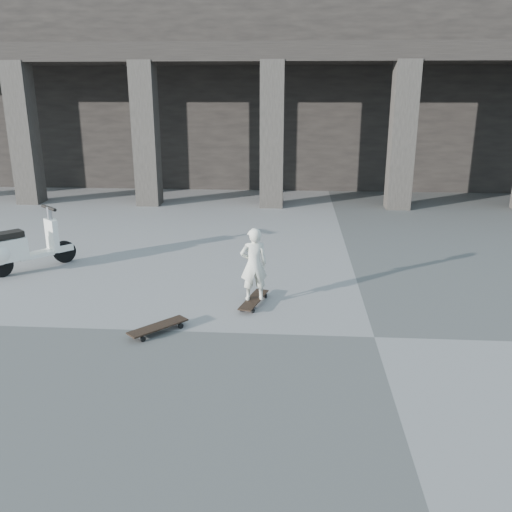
# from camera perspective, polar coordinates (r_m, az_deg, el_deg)

# --- Properties ---
(ground) EXTENTS (90.00, 90.00, 0.00)m
(ground) POSITION_cam_1_polar(r_m,az_deg,el_deg) (7.72, 12.35, -8.35)
(ground) COLOR #4B4B49
(ground) RESTS_ON ground
(colonnade) EXTENTS (28.00, 8.82, 6.00)m
(colonnade) POSITION_cam_1_polar(r_m,az_deg,el_deg) (20.69, 7.53, 16.49)
(colonnade) COLOR black
(colonnade) RESTS_ON ground
(longboard) EXTENTS (0.43, 0.94, 0.09)m
(longboard) POSITION_cam_1_polar(r_m,az_deg,el_deg) (8.59, -0.23, -4.67)
(longboard) COLOR black
(longboard) RESTS_ON ground
(skateboard_spare) EXTENTS (0.77, 0.80, 0.11)m
(skateboard_spare) POSITION_cam_1_polar(r_m,az_deg,el_deg) (7.77, -10.27, -7.39)
(skateboard_spare) COLOR black
(skateboard_spare) RESTS_ON ground
(child) EXTENTS (0.48, 0.37, 1.16)m
(child) POSITION_cam_1_polar(r_m,az_deg,el_deg) (8.39, -0.24, -0.88)
(child) COLOR silver
(child) RESTS_ON longboard
(scooter) EXTENTS (1.21, 1.33, 1.15)m
(scooter) POSITION_cam_1_polar(r_m,az_deg,el_deg) (10.85, -23.88, 0.68)
(scooter) COLOR black
(scooter) RESTS_ON ground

